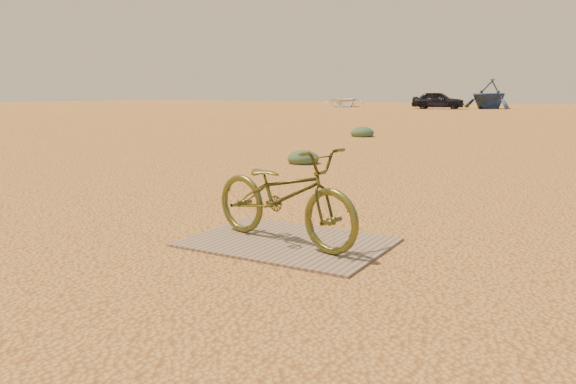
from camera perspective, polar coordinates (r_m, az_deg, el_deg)
The scene contains 8 objects.
ground at distance 4.88m, azimuth 2.45°, elevation -5.23°, with size 120.00×120.00×0.00m, color #CC9448.
plywood_board at distance 4.87m, azimuth 0.00°, elevation -5.12°, with size 1.67×1.21×0.02m, color #89725C.
bicycle at distance 4.73m, azimuth -0.43°, elevation -0.28°, with size 0.55×1.57×0.83m, color #54541F.
car at distance 43.46m, azimuth 15.01°, elevation 9.00°, with size 1.51×3.75×1.28m, color black.
boat_near_left at distance 48.48m, azimuth 5.55°, elevation 9.24°, with size 3.60×5.04×1.04m, color white.
boat_far_left at distance 45.00m, azimuth 19.78°, elevation 9.39°, with size 3.67×4.25×2.23m, color navy.
kale_a at distance 10.23m, azimuth 1.56°, elevation 2.92°, with size 0.57×0.57×0.32m, color #45603E.
kale_c at distance 16.49m, azimuth 7.55°, elevation 5.61°, with size 0.67×0.67×0.37m, color #45603E.
Camera 1 is at (2.17, -4.17, 1.30)m, focal length 35.00 mm.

